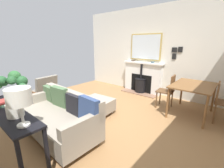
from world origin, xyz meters
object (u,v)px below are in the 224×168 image
ottoman (96,105)px  dining_table (193,88)px  mantel_bowl_near (133,61)px  armchair_accent (44,89)px  potted_plant (10,91)px  table_lamp_far_end (19,98)px  console_table (8,117)px  dining_chair_by_back_wall (222,99)px  dining_chair_near_fireplace (169,89)px  mantel_bowl_far (152,62)px  fireplace (142,79)px  book_stack (0,104)px  sofa (60,116)px

ottoman → dining_table: bearing=129.8°
mantel_bowl_near → armchair_accent: mantel_bowl_near is taller
potted_plant → table_lamp_far_end: bearing=86.5°
potted_plant → dining_table: (-3.22, 1.43, -0.44)m
console_table → dining_chair_by_back_wall: bearing=145.1°
potted_plant → dining_table: potted_plant is taller
mantel_bowl_near → potted_plant: size_ratio=0.25×
dining_chair_near_fireplace → dining_chair_by_back_wall: 1.13m
mantel_bowl_near → mantel_bowl_far: size_ratio=1.23×
fireplace → mantel_bowl_far: mantel_bowl_far is taller
ottoman → dining_chair_by_back_wall: (-1.45, 2.31, 0.29)m
armchair_accent → potted_plant: 2.29m
mantel_bowl_far → dining_table: bearing=60.9°
ottoman → book_stack: bearing=-6.4°
ottoman → potted_plant: size_ratio=1.29×
ottoman → dining_table: dining_table is taller
console_table → potted_plant: 0.52m
armchair_accent → console_table: armchair_accent is taller
potted_plant → book_stack: potted_plant is taller
armchair_accent → dining_table: bearing=121.3°
fireplace → potted_plant: 4.06m
dining_chair_near_fireplace → dining_chair_by_back_wall: size_ratio=1.01×
console_table → book_stack: 0.28m
table_lamp_far_end → potted_plant: (-0.02, -0.35, 0.00)m
armchair_accent → console_table: size_ratio=0.51×
console_table → book_stack: book_stack is taller
dining_chair_by_back_wall → mantel_bowl_far: bearing=-111.9°
ottoman → dining_chair_near_fireplace: bearing=141.1°
book_stack → sofa: bearing=161.9°
potted_plant → dining_chair_near_fireplace: size_ratio=0.65×
mantel_bowl_far → sofa: (3.25, -0.27, -0.72)m
fireplace → dining_chair_near_fireplace: (0.77, 1.19, 0.06)m
console_table → dining_chair_by_back_wall: dining_chair_by_back_wall is taller
fireplace → ottoman: bearing=0.3°
ottoman → dining_chair_near_fireplace: (-1.46, 1.18, 0.30)m
table_lamp_far_end → dining_chair_near_fireplace: size_ratio=0.51×
mantel_bowl_far → potted_plant: (4.01, -0.01, 0.03)m
console_table → sofa: bearing=179.5°
sofa → console_table: 0.84m
table_lamp_far_end → dining_table: 3.44m
fireplace → table_lamp_far_end: table_lamp_far_end is taller
mantel_bowl_far → console_table: size_ratio=0.07×
table_lamp_far_end → dining_chair_by_back_wall: size_ratio=0.51×
armchair_accent → table_lamp_far_end: 2.58m
sofa → dining_table: 2.99m
mantel_bowl_far → ottoman: 2.42m
fireplace → table_lamp_far_end: size_ratio=3.11×
mantel_bowl_near → console_table: 4.08m
armchair_accent → book_stack: 1.84m
fireplace → ottoman: fireplace is taller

